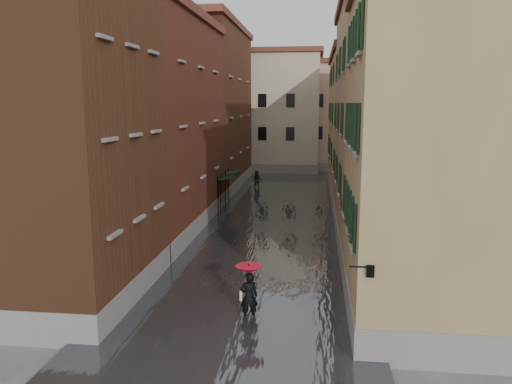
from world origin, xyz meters
The scene contains 16 objects.
ground centered at (0.00, 0.00, 0.00)m, with size 120.00×120.00×0.00m, color #58585A.
floodwater centered at (0.00, 13.00, 0.10)m, with size 10.00×60.00×0.20m, color #464A4E.
building_left_near centered at (-7.00, -2.00, 6.50)m, with size 6.00×8.00×13.00m, color brown.
building_left_mid centered at (-7.00, 9.00, 6.25)m, with size 6.00×14.00×12.50m, color #55271B.
building_left_far centered at (-7.00, 24.00, 7.00)m, with size 6.00×16.00×14.00m, color brown.
building_right_near centered at (7.00, -2.00, 5.75)m, with size 6.00×8.00×11.50m, color olive.
building_right_mid centered at (7.00, 9.00, 6.50)m, with size 6.00×14.00×13.00m, color tan.
building_right_far centered at (7.00, 24.00, 5.75)m, with size 6.00×16.00×11.50m, color olive.
building_end_cream centered at (-3.00, 38.00, 6.50)m, with size 12.00×9.00×13.00m, color beige.
building_end_pink centered at (6.00, 40.00, 6.00)m, with size 10.00×9.00×12.00m, color tan.
awning_near centered at (-3.49, 14.98, 2.47)m, with size 1.09×3.00×2.80m.
awning_far centered at (-3.48, 16.10, 2.48)m, with size 1.09×3.38×2.80m.
wall_lantern centered at (4.33, -6.00, 3.01)m, with size 0.71×0.22×0.35m.
window_planters centered at (4.12, -0.77, 3.51)m, with size 0.59×8.23×0.84m.
pedestrian_main centered at (0.45, -3.21, 1.26)m, with size 1.00×1.00×2.06m.
pedestrian_far centered at (-2.46, 24.21, 0.87)m, with size 0.85×0.66×1.74m, color black.
Camera 1 is at (2.71, -19.99, 7.75)m, focal length 35.00 mm.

